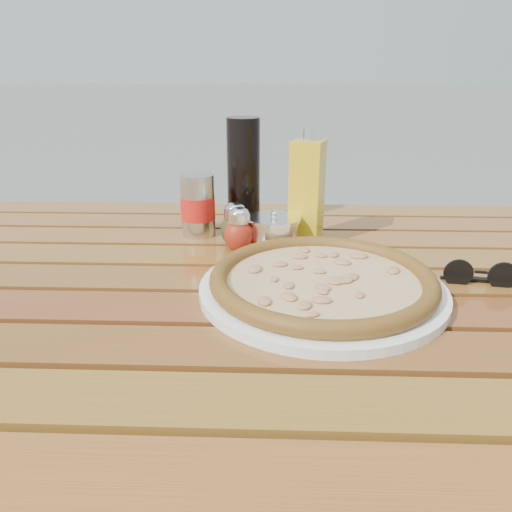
{
  "coord_description": "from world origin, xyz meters",
  "views": [
    {
      "loc": [
        0.03,
        -0.72,
        1.07
      ],
      "look_at": [
        0.0,
        0.02,
        0.78
      ],
      "focal_mm": 35.0,
      "sensor_mm": 36.0,
      "label": 1
    }
  ],
  "objects_px": {
    "oregano_shaker": "(235,225)",
    "olive_oil_cruet": "(307,192)",
    "soda_can": "(198,206)",
    "sunglasses": "(480,275)",
    "pepper_shaker": "(239,231)",
    "plate": "(322,289)",
    "table": "(256,321)",
    "pizza": "(322,279)",
    "dark_bottle": "(244,174)",
    "parmesan_tin": "(274,232)"
  },
  "relations": [
    {
      "from": "table",
      "to": "dark_bottle",
      "type": "distance_m",
      "value": 0.33
    },
    {
      "from": "pizza",
      "to": "pepper_shaker",
      "type": "xyz_separation_m",
      "value": [
        -0.13,
        0.18,
        0.02
      ]
    },
    {
      "from": "table",
      "to": "olive_oil_cruet",
      "type": "height_order",
      "value": "olive_oil_cruet"
    },
    {
      "from": "soda_can",
      "to": "plate",
      "type": "bearing_deg",
      "value": -50.27
    },
    {
      "from": "olive_oil_cruet",
      "to": "parmesan_tin",
      "type": "xyz_separation_m",
      "value": [
        -0.06,
        -0.04,
        -0.07
      ]
    },
    {
      "from": "plate",
      "to": "pepper_shaker",
      "type": "height_order",
      "value": "pepper_shaker"
    },
    {
      "from": "pepper_shaker",
      "to": "oregano_shaker",
      "type": "distance_m",
      "value": 0.03
    },
    {
      "from": "plate",
      "to": "pizza",
      "type": "height_order",
      "value": "pizza"
    },
    {
      "from": "pepper_shaker",
      "to": "dark_bottle",
      "type": "height_order",
      "value": "dark_bottle"
    },
    {
      "from": "plate",
      "to": "dark_bottle",
      "type": "bearing_deg",
      "value": 112.49
    },
    {
      "from": "plate",
      "to": "dark_bottle",
      "type": "distance_m",
      "value": 0.37
    },
    {
      "from": "oregano_shaker",
      "to": "parmesan_tin",
      "type": "relative_size",
      "value": 0.65
    },
    {
      "from": "dark_bottle",
      "to": "soda_can",
      "type": "xyz_separation_m",
      "value": [
        -0.09,
        -0.06,
        -0.05
      ]
    },
    {
      "from": "dark_bottle",
      "to": "sunglasses",
      "type": "distance_m",
      "value": 0.48
    },
    {
      "from": "soda_can",
      "to": "parmesan_tin",
      "type": "xyz_separation_m",
      "value": [
        0.15,
        -0.07,
        -0.03
      ]
    },
    {
      "from": "olive_oil_cruet",
      "to": "sunglasses",
      "type": "height_order",
      "value": "olive_oil_cruet"
    },
    {
      "from": "oregano_shaker",
      "to": "olive_oil_cruet",
      "type": "relative_size",
      "value": 0.39
    },
    {
      "from": "parmesan_tin",
      "to": "pepper_shaker",
      "type": "bearing_deg",
      "value": -165.85
    },
    {
      "from": "plate",
      "to": "olive_oil_cruet",
      "type": "bearing_deg",
      "value": 93.08
    },
    {
      "from": "pizza",
      "to": "parmesan_tin",
      "type": "relative_size",
      "value": 3.18
    },
    {
      "from": "oregano_shaker",
      "to": "table",
      "type": "bearing_deg",
      "value": -74.19
    },
    {
      "from": "table",
      "to": "plate",
      "type": "bearing_deg",
      "value": -27.6
    },
    {
      "from": "table",
      "to": "pizza",
      "type": "relative_size",
      "value": 3.46
    },
    {
      "from": "soda_can",
      "to": "pizza",
      "type": "bearing_deg",
      "value": -50.27
    },
    {
      "from": "oregano_shaker",
      "to": "dark_bottle",
      "type": "xyz_separation_m",
      "value": [
        0.01,
        0.12,
        0.07
      ]
    },
    {
      "from": "pepper_shaker",
      "to": "olive_oil_cruet",
      "type": "distance_m",
      "value": 0.14
    },
    {
      "from": "olive_oil_cruet",
      "to": "sunglasses",
      "type": "bearing_deg",
      "value": -36.2
    },
    {
      "from": "plate",
      "to": "soda_can",
      "type": "height_order",
      "value": "soda_can"
    },
    {
      "from": "pizza",
      "to": "parmesan_tin",
      "type": "bearing_deg",
      "value": 110.34
    },
    {
      "from": "soda_can",
      "to": "sunglasses",
      "type": "height_order",
      "value": "soda_can"
    },
    {
      "from": "sunglasses",
      "to": "pepper_shaker",
      "type": "bearing_deg",
      "value": 168.46
    },
    {
      "from": "olive_oil_cruet",
      "to": "table",
      "type": "bearing_deg",
      "value": -116.52
    },
    {
      "from": "oregano_shaker",
      "to": "pizza",
      "type": "bearing_deg",
      "value": -55.21
    },
    {
      "from": "table",
      "to": "parmesan_tin",
      "type": "relative_size",
      "value": 11.01
    },
    {
      "from": "parmesan_tin",
      "to": "sunglasses",
      "type": "relative_size",
      "value": 1.14
    },
    {
      "from": "dark_bottle",
      "to": "sunglasses",
      "type": "xyz_separation_m",
      "value": [
        0.38,
        -0.28,
        -0.09
      ]
    },
    {
      "from": "oregano_shaker",
      "to": "parmesan_tin",
      "type": "height_order",
      "value": "oregano_shaker"
    },
    {
      "from": "pepper_shaker",
      "to": "soda_can",
      "type": "height_order",
      "value": "soda_can"
    },
    {
      "from": "pizza",
      "to": "dark_bottle",
      "type": "bearing_deg",
      "value": 112.49
    },
    {
      "from": "pizza",
      "to": "pepper_shaker",
      "type": "height_order",
      "value": "pepper_shaker"
    },
    {
      "from": "plate",
      "to": "pizza",
      "type": "xyz_separation_m",
      "value": [
        0.0,
        0.0,
        0.02
      ]
    },
    {
      "from": "pizza",
      "to": "pepper_shaker",
      "type": "bearing_deg",
      "value": 127.34
    },
    {
      "from": "pizza",
      "to": "soda_can",
      "type": "bearing_deg",
      "value": 129.73
    },
    {
      "from": "table",
      "to": "plate",
      "type": "distance_m",
      "value": 0.14
    },
    {
      "from": "plate",
      "to": "soda_can",
      "type": "bearing_deg",
      "value": 129.73
    },
    {
      "from": "plate",
      "to": "oregano_shaker",
      "type": "height_order",
      "value": "oregano_shaker"
    },
    {
      "from": "pizza",
      "to": "dark_bottle",
      "type": "relative_size",
      "value": 1.84
    },
    {
      "from": "pepper_shaker",
      "to": "parmesan_tin",
      "type": "relative_size",
      "value": 0.65
    },
    {
      "from": "oregano_shaker",
      "to": "sunglasses",
      "type": "distance_m",
      "value": 0.42
    },
    {
      "from": "pepper_shaker",
      "to": "parmesan_tin",
      "type": "height_order",
      "value": "pepper_shaker"
    }
  ]
}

